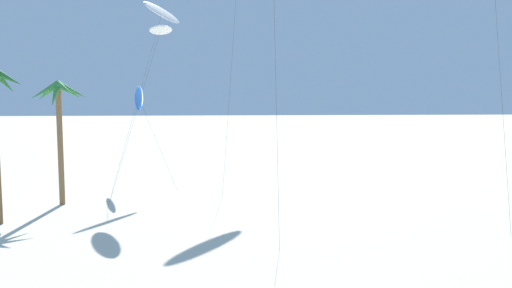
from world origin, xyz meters
TOP-DOWN VIEW (x-y plane):
  - palm_tree_1 at (-13.83, 43.60)m, footprint 4.15×3.99m
  - flying_kite_6 at (-7.52, 56.31)m, footprint 5.73×8.77m
  - flying_kite_7 at (-6.81, 48.49)m, footprint 4.97×9.65m
  - flying_kite_10 at (-9.24, 52.25)m, footprint 4.77×7.80m

SIDE VIEW (x-z plane):
  - palm_tree_1 at x=-13.83m, z-range 2.89..12.24m
  - flying_kite_10 at x=-9.24m, z-range 3.24..12.38m
  - flying_kite_7 at x=-6.81m, z-range 6.51..20.45m
  - flying_kite_6 at x=-7.52m, z-range 7.21..24.29m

